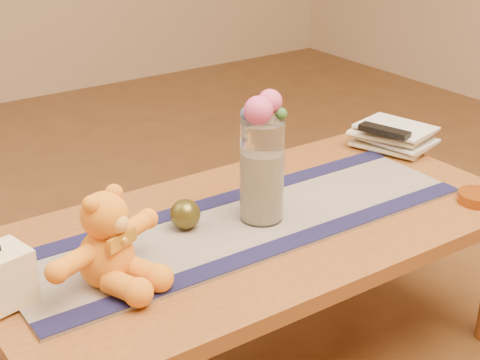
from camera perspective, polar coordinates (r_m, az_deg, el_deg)
coffee_table_top at (r=1.84m, az=1.28°, el=-3.89°), size 1.40×0.70×0.04m
table_leg_br at (r=2.52m, az=9.17°, el=-1.90°), size 0.07×0.07×0.41m
persian_runner at (r=1.82m, az=0.48°, el=-3.49°), size 1.20×0.36×0.01m
runner_border_near at (r=1.71m, az=3.27°, el=-5.19°), size 1.20×0.07×0.00m
runner_border_far at (r=1.92m, az=-2.00°, el=-1.70°), size 1.20×0.07×0.00m
teddy_bear at (r=1.56m, az=-10.66°, el=-4.59°), size 0.37×0.34×0.20m
pillar_candle at (r=1.56m, az=-18.15°, el=-7.22°), size 0.12×0.12×0.12m
candle_wick at (r=1.53m, az=-18.46°, el=-5.14°), size 0.00×0.00×0.01m
glass_vase at (r=1.78m, az=1.74°, el=0.69°), size 0.11×0.11×0.26m
potpourri_fill at (r=1.80m, az=1.73°, el=-0.45°), size 0.09×0.09×0.18m
rose_left at (r=1.70m, az=1.47°, el=5.53°), size 0.07×0.07×0.07m
rose_right at (r=1.74m, az=2.39°, el=6.24°), size 0.06×0.06×0.06m
blue_flower_back at (r=1.76m, az=1.39°, el=5.88°), size 0.04×0.04×0.04m
blue_flower_side at (r=1.73m, az=0.61°, el=5.26°), size 0.04×0.04×0.04m
leaf_sprig at (r=1.74m, az=3.27°, el=5.26°), size 0.03×0.03×0.03m
bronze_ball at (r=1.78m, az=-4.36°, el=-2.72°), size 0.09×0.09×0.08m
book_bottom at (r=2.28m, az=10.99°, el=2.15°), size 0.23×0.27×0.02m
book_lower at (r=2.27m, az=11.17°, el=2.60°), size 0.20×0.25×0.02m
book_upper at (r=2.26m, az=10.92°, el=3.02°), size 0.24×0.27×0.02m
book_top at (r=2.26m, az=11.19°, el=3.50°), size 0.21×0.26×0.02m
tv_remote at (r=2.25m, az=11.36°, el=3.85°), size 0.09×0.17×0.02m
amber_dish at (r=2.03m, az=18.31°, el=-1.33°), size 0.13×0.13×0.03m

